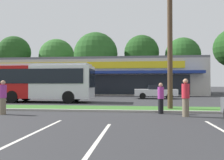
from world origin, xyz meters
TOP-DOWN VIEW (x-y plane):
  - grass_median at (0.00, 14.00)m, footprint 56.00×2.20m
  - curb_lip at (0.00, 12.78)m, footprint 56.00×0.24m
  - parking_stripe_2 at (1.57, 7.16)m, footprint 0.12×4.80m
  - parking_stripe_3 at (3.78, 6.48)m, footprint 0.12×4.80m
  - storefront_building at (-1.69, 36.68)m, footprint 31.07×14.71m
  - tree_far_left at (-20.03, 44.49)m, footprint 6.49×6.49m
  - tree_left at (-11.98, 46.87)m, footprint 7.39×7.39m
  - tree_mid_left at (-2.86, 42.13)m, footprint 8.05×8.05m
  - tree_mid at (5.52, 43.72)m, footprint 6.50×6.50m
  - tree_mid_right at (12.79, 42.58)m, footprint 6.22×6.22m
  - utility_pole at (6.62, 13.85)m, footprint 3.16×2.36m
  - city_bus at (-4.51, 19.09)m, footprint 11.16×2.70m
  - car_0 at (6.74, 24.61)m, footprint 4.36×1.94m
  - car_1 at (-7.07, 24.45)m, footprint 4.73×1.89m
  - pedestrian_near_bench at (6.07, 12.33)m, footprint 0.33×0.33m
  - pedestrian_by_pole at (-2.00, 11.11)m, footprint 0.35×0.35m
  - pedestrian_mid at (7.15, 11.35)m, footprint 0.37×0.37m

SIDE VIEW (x-z plane):
  - parking_stripe_2 at x=1.57m, z-range 0.00..0.01m
  - parking_stripe_3 at x=3.78m, z-range 0.00..0.01m
  - grass_median at x=0.00m, z-range 0.00..0.12m
  - curb_lip at x=0.00m, z-range 0.00..0.12m
  - car_1 at x=-7.07m, z-range 0.04..1.40m
  - car_0 at x=6.74m, z-range 0.03..1.46m
  - pedestrian_near_bench at x=6.07m, z-range 0.00..1.62m
  - pedestrian_by_pole at x=-2.00m, z-range 0.00..1.75m
  - pedestrian_mid at x=7.15m, z-range 0.00..1.82m
  - city_bus at x=-4.51m, z-range 0.14..3.39m
  - storefront_building at x=-1.69m, z-range 0.00..5.17m
  - utility_pole at x=6.62m, z-range 0.35..10.13m
  - tree_mid_right at x=12.79m, z-range 1.76..11.55m
  - tree_mid_left at x=-2.86m, z-range 1.47..12.46m
  - tree_left at x=-11.98m, z-range 1.73..12.59m
  - tree_mid at x=5.52m, z-range 2.05..12.68m
  - tree_far_left at x=-20.03m, z-range 2.31..13.47m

